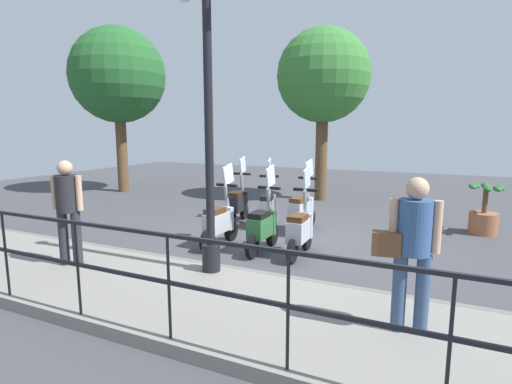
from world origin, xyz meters
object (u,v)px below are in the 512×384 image
lamp_post_near (209,138)px  pedestrian_with_bag (412,243)px  pedestrian_distant (68,205)px  scooter_far_0 (302,209)px  scooter_near_2 (219,221)px  scooter_far_2 (238,203)px  tree_large (118,76)px  scooter_far_1 (268,207)px  scooter_near_0 (300,229)px  scooter_near_1 (263,226)px  potted_palm (484,213)px  tree_distant (323,77)px

lamp_post_near → pedestrian_with_bag: bearing=-103.7°
pedestrian_distant → scooter_far_0: pedestrian_distant is taller
pedestrian_with_bag → scooter_near_2: bearing=49.6°
lamp_post_near → scooter_far_2: bearing=21.4°
lamp_post_near → tree_large: 9.41m
pedestrian_with_bag → scooter_far_1: bearing=31.7°
scooter_near_0 → tree_large: bearing=61.0°
scooter_near_1 → potted_palm: bearing=-48.7°
lamp_post_near → tree_distant: tree_distant is taller
tree_large → pedestrian_distant: bearing=-142.1°
pedestrian_distant → scooter_far_1: 4.23m
pedestrian_with_bag → tree_large: size_ratio=0.29×
scooter_far_2 → pedestrian_distant: bearing=163.1°
tree_distant → scooter_far_0: (-3.93, -0.71, -3.23)m
tree_distant → scooter_near_2: size_ratio=3.34×
tree_distant → scooter_near_1: 6.48m
tree_distant → scooter_far_2: (-3.80, 0.90, -3.23)m
tree_distant → scooter_far_1: 5.11m
scooter_near_1 → scooter_far_2: 2.30m
tree_large → scooter_far_2: bearing=-113.1°
tree_large → scooter_far_0: bearing=-109.4°
tree_distant → pedestrian_distant: bearing=168.1°
scooter_near_1 → scooter_near_2: 0.87m
pedestrian_with_bag → tree_distant: bearing=13.8°
scooter_far_1 → tree_large: bearing=52.4°
scooter_near_1 → scooter_far_1: size_ratio=1.00×
pedestrian_with_bag → tree_large: 12.16m
scooter_far_0 → pedestrian_with_bag: bearing=-139.8°
tree_distant → scooter_near_2: bearing=176.5°
scooter_near_2 → scooter_far_0: same height
lamp_post_near → pedestrian_distant: lamp_post_near is taller
potted_palm → scooter_near_0: (-3.05, 3.02, 0.04)m
pedestrian_with_bag → scooter_far_0: (3.89, 2.43, -0.60)m
tree_large → potted_palm: (-1.18, -10.96, -3.49)m
scooter_near_2 → scooter_far_0: bearing=-29.3°
pedestrian_with_bag → pedestrian_distant: same height
pedestrian_with_bag → scooter_near_1: 3.48m
pedestrian_with_bag → pedestrian_distant: size_ratio=1.00×
tree_large → tree_distant: tree_large is taller
scooter_near_2 → potted_palm: bearing=-53.2°
pedestrian_with_bag → scooter_near_0: size_ratio=1.03×
lamp_post_near → scooter_far_0: bearing=-5.2°
potted_palm → scooter_near_2: (-3.13, 4.58, 0.04)m
potted_palm → pedestrian_distant: bearing=132.2°
tree_distant → scooter_far_1: tree_distant is taller
scooter_near_1 → scooter_far_1: (1.64, 0.61, 0.00)m
lamp_post_near → tree_distant: size_ratio=0.84×
tree_distant → scooter_far_0: size_ratio=3.34×
lamp_post_near → tree_large: bearing=50.7°
lamp_post_near → pedestrian_distant: bearing=108.2°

